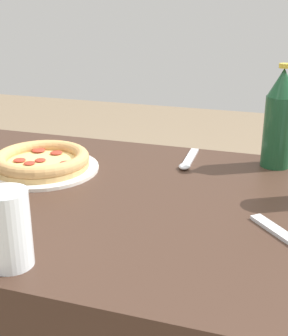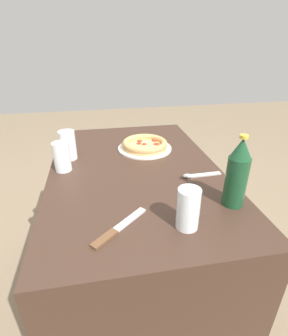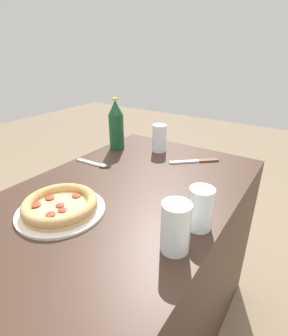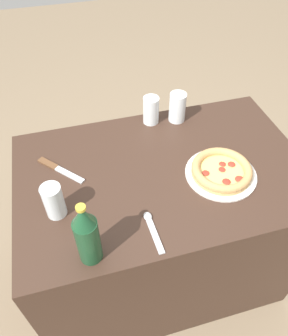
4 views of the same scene
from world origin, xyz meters
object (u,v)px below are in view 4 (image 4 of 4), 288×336
pizza_salami (221,171)px  glass_lemonade (177,108)px  knife (59,169)px  beer_bottle (87,235)px  spoon (152,227)px  glass_orange_juice (151,111)px  glass_cola (54,202)px

pizza_salami → glass_lemonade: 0.37m
glass_lemonade → knife: (0.54, 0.17, -0.06)m
beer_bottle → spoon: size_ratio=1.51×
glass_orange_juice → spoon: (0.15, 0.53, -0.05)m
pizza_salami → glass_cola: size_ratio=2.07×
glass_cola → spoon: size_ratio=0.79×
pizza_salami → glass_cola: bearing=1.2°
glass_orange_juice → glass_cola: glass_cola is taller
pizza_salami → beer_bottle: beer_bottle is taller
knife → beer_bottle: bearing=99.0°
pizza_salami → glass_lemonade: glass_lemonade is taller
pizza_salami → glass_lemonade: bearing=-82.5°
glass_orange_juice → glass_lemonade: size_ratio=0.93×
beer_bottle → spoon: beer_bottle is taller
pizza_salami → beer_bottle: 0.57m
pizza_salami → spoon: 0.35m
pizza_salami → glass_cola: 0.61m
beer_bottle → knife: 0.41m
spoon → pizza_salami: bearing=-153.7°
glass_lemonade → beer_bottle: beer_bottle is taller
glass_lemonade → spoon: 0.59m
glass_orange_juice → spoon: glass_orange_juice is taller
glass_orange_juice → beer_bottle: (0.36, 0.58, 0.06)m
glass_cola → beer_bottle: size_ratio=0.52×
glass_orange_juice → glass_cola: 0.59m
glass_lemonade → knife: bearing=17.8°
glass_lemonade → spoon: bearing=62.6°
spoon → glass_orange_juice: bearing=-106.1°
glass_lemonade → beer_bottle: size_ratio=0.54×
glass_lemonade → glass_cola: bearing=33.8°
glass_lemonade → glass_cola: (0.56, 0.37, 0.00)m
pizza_salami → glass_orange_juice: size_ratio=2.17×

